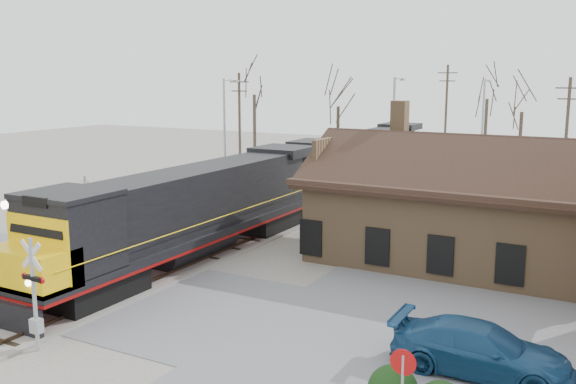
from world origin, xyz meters
name	(u,v)px	position (x,y,z in m)	size (l,w,h in m)	color
ground	(115,292)	(0.00, 0.00, 0.00)	(140.00, 140.00, 0.00)	#9C978D
road	(115,291)	(0.00, 0.00, 0.01)	(60.00, 9.00, 0.03)	slate
parking_lot	(575,340)	(18.00, 4.00, 0.02)	(22.00, 26.00, 0.03)	slate
track_main	(283,222)	(0.00, 15.00, 0.07)	(3.40, 90.00, 0.24)	#9C978D
track_siding	(225,215)	(-4.50, 15.00, 0.07)	(3.40, 90.00, 0.24)	#9C978D
depot	(463,214)	(11.99, 12.00, 2.41)	(15.20, 9.31, 7.90)	olive
locomotive_lead	(185,213)	(0.00, 5.05, 2.55)	(3.26, 21.82, 4.85)	black
locomotive_trailing	(358,161)	(0.00, 27.14, 2.55)	(3.26, 21.82, 4.59)	black
crossbuck_near	(34,298)	(2.01, -5.74, 1.86)	(1.13, 0.30, 3.95)	#A5A8AD
crossbuck_far	(87,215)	(-6.33, 4.64, 1.87)	(1.09, 0.46, 3.97)	#A5A8AD
do_not_enter_sign	(403,376)	(14.57, -4.77, 1.64)	(0.71, 0.08, 2.38)	#A5A8AD
parked_car	(481,349)	(15.60, -0.23, 0.81)	(2.26, 5.57, 1.62)	navy
streetlight_a	(226,131)	(-8.26, 20.80, 5.03)	(0.25, 2.04, 8.99)	#A5A8AD
streetlight_b	(394,137)	(4.77, 21.81, 5.10)	(0.25, 2.04, 9.12)	#A5A8AD
streetlight_c	(483,128)	(8.24, 33.15, 5.01)	(0.25, 2.04, 8.94)	#A5A8AD
utility_pole_a	(240,124)	(-12.17, 28.74, 4.94)	(2.00, 0.24, 9.44)	#382D23
utility_pole_b	(446,114)	(2.02, 45.04, 5.36)	(2.00, 0.24, 10.25)	#382D23
utility_pole_c	(566,136)	(14.55, 32.36, 4.77)	(2.00, 0.24, 9.10)	#382D23
tree_a	(254,82)	(-13.49, 33.41, 8.60)	(4.93, 4.93, 12.07)	#382D23
tree_b	(338,95)	(-5.60, 35.55, 7.38)	(4.23, 4.23, 10.37)	#382D23
tree_c	(488,87)	(5.97, 45.20, 8.08)	(4.63, 4.63, 11.34)	#382D23
tree_d	(523,101)	(9.81, 41.81, 6.91)	(3.97, 3.97, 9.72)	#382D23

